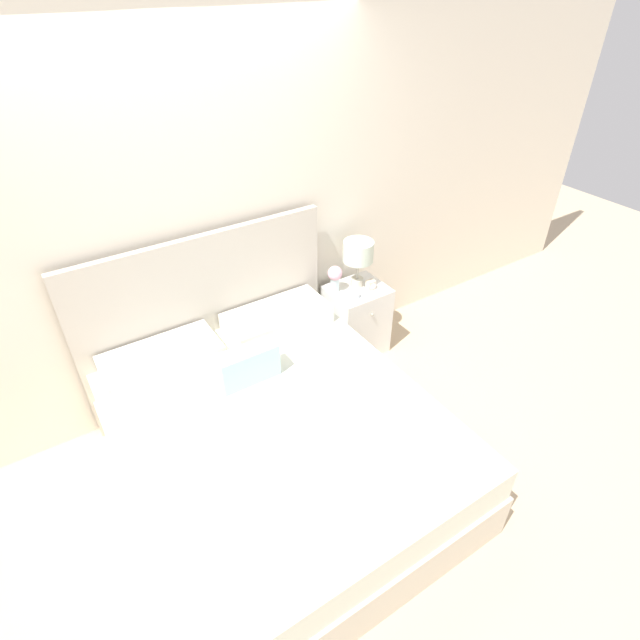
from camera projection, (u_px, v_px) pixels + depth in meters
name	position (u px, v px, depth m)	size (l,w,h in m)	color
ground_plane	(219.00, 384.00, 3.90)	(12.00, 12.00, 0.00)	#CCB28E
wall_back	(190.00, 229.00, 3.18)	(8.00, 0.06, 2.60)	silver
bed	(274.00, 436.00, 3.08)	(1.78, 2.05, 1.29)	beige
nightstand	(356.00, 319.00, 4.09)	(0.45, 0.40, 0.60)	white
table_lamp	(358.00, 254.00, 3.79)	(0.23, 0.23, 0.38)	beige
flower_vase	(335.00, 276.00, 3.81)	(0.11, 0.11, 0.21)	silver
teacup	(355.00, 295.00, 3.79)	(0.10, 0.10, 0.06)	white
alarm_clock	(371.00, 285.00, 3.89)	(0.06, 0.06, 0.07)	beige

